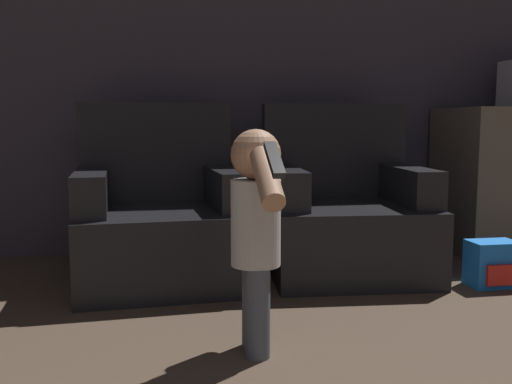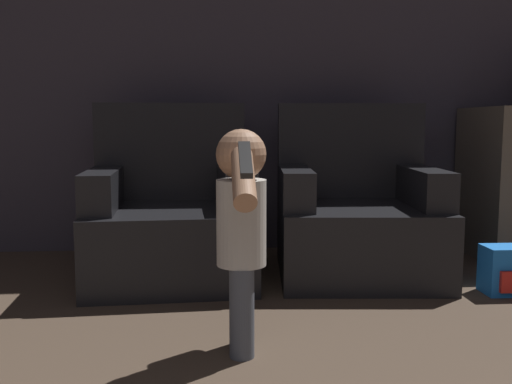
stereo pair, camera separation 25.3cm
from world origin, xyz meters
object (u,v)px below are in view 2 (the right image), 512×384
(armchair_right, at_px, (356,217))
(toy_backpack, at_px, (509,270))
(armchair_left, at_px, (171,219))
(person_toddler, at_px, (241,223))

(armchair_right, bearing_deg, toy_backpack, -30.42)
(armchair_left, distance_m, toy_backpack, 1.75)
(armchair_left, height_order, toy_backpack, armchair_left)
(armchair_left, bearing_deg, toy_backpack, -18.52)
(toy_backpack, bearing_deg, armchair_left, 164.94)
(armchair_right, xyz_separation_m, person_toddler, (-0.69, -1.08, 0.16))
(armchair_left, distance_m, person_toddler, 1.14)
(armchair_left, bearing_deg, person_toddler, -76.40)
(armchair_right, height_order, toy_backpack, armchair_right)
(person_toddler, distance_m, toy_backpack, 1.53)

